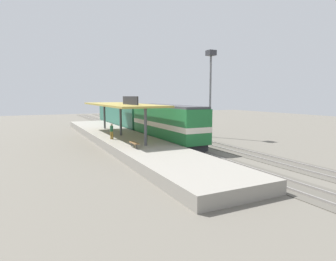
# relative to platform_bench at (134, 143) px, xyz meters

# --- Properties ---
(ground_plane) EXTENTS (120.00, 120.00, 0.00)m
(ground_plane) POSITION_rel_platform_bench_xyz_m (8.00, 8.67, -1.34)
(ground_plane) COLOR #666056
(track_near) EXTENTS (3.20, 110.00, 0.16)m
(track_near) POSITION_rel_platform_bench_xyz_m (6.00, 8.67, -1.31)
(track_near) COLOR #565249
(track_near) RESTS_ON ground
(track_far) EXTENTS (3.20, 110.00, 0.16)m
(track_far) POSITION_rel_platform_bench_xyz_m (10.60, 8.67, -1.31)
(track_far) COLOR #565249
(track_far) RESTS_ON ground
(platform) EXTENTS (6.00, 44.00, 0.90)m
(platform) POSITION_rel_platform_bench_xyz_m (1.40, 8.67, -0.89)
(platform) COLOR gray
(platform) RESTS_ON ground
(station_canopy) EXTENTS (5.20, 18.00, 4.70)m
(station_canopy) POSITION_rel_platform_bench_xyz_m (1.40, 8.58, 3.19)
(station_canopy) COLOR #47474C
(station_canopy) RESTS_ON platform
(platform_bench) EXTENTS (0.44, 1.70, 0.50)m
(platform_bench) POSITION_rel_platform_bench_xyz_m (0.00, 0.00, 0.00)
(platform_bench) COLOR #333338
(platform_bench) RESTS_ON platform
(locomotive) EXTENTS (2.93, 14.43, 4.44)m
(locomotive) POSITION_rel_platform_bench_xyz_m (6.00, 5.53, 1.07)
(locomotive) COLOR #28282D
(locomotive) RESTS_ON track_near
(passenger_carriage_single) EXTENTS (2.90, 20.00, 4.24)m
(passenger_carriage_single) POSITION_rel_platform_bench_xyz_m (6.00, 23.53, 0.97)
(passenger_carriage_single) COLOR #28282D
(passenger_carriage_single) RESTS_ON track_near
(freight_car) EXTENTS (2.80, 12.00, 3.54)m
(freight_car) POSITION_rel_platform_bench_xyz_m (10.60, 18.20, 0.63)
(freight_car) COLOR #28282D
(freight_car) RESTS_ON track_far
(light_mast) EXTENTS (1.10, 1.10, 11.70)m
(light_mast) POSITION_rel_platform_bench_xyz_m (13.80, 7.88, 7.05)
(light_mast) COLOR slate
(light_mast) RESTS_ON ground
(person_waiting) EXTENTS (0.34, 0.34, 1.71)m
(person_waiting) POSITION_rel_platform_bench_xyz_m (-0.42, 6.16, 0.51)
(person_waiting) COLOR olive
(person_waiting) RESTS_ON platform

